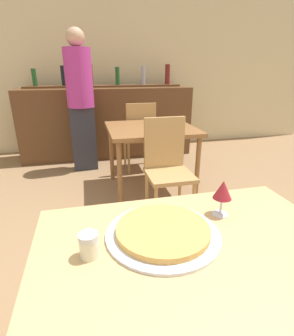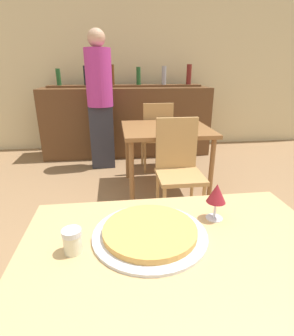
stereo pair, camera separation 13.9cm
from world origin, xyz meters
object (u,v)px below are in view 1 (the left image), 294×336
pizza_tray (163,231)px  wine_glass (223,191)px  person_standing (80,98)px  chair_far_side_front (167,163)px  cheese_shaker (89,245)px  chair_far_side_back (140,133)px

pizza_tray → wine_glass: (0.29, 0.09, 0.10)m
person_standing → chair_far_side_front: bearing=-63.4°
wine_glass → cheese_shaker: bearing=-165.3°
pizza_tray → person_standing: bearing=95.9°
pizza_tray → wine_glass: 0.32m
chair_far_side_front → cheese_shaker: bearing=-117.3°
wine_glass → chair_far_side_front: bearing=82.9°
chair_far_side_front → cheese_shaker: 1.59m
chair_far_side_back → person_standing: size_ratio=0.52×
cheese_shaker → wine_glass: (0.56, 0.15, 0.07)m
chair_far_side_back → pizza_tray: chair_far_side_back is taller
chair_far_side_front → chair_far_side_back: 1.21m
chair_far_side_front → wine_glass: bearing=-97.1°
pizza_tray → person_standing: 2.81m
cheese_shaker → chair_far_side_front: bearing=62.7°
pizza_tray → cheese_shaker: size_ratio=4.87×
chair_far_side_front → wine_glass: chair_far_side_front is taller
person_standing → wine_glass: bearing=-78.0°
person_standing → chair_far_side_back: bearing=-18.5°
chair_far_side_back → wine_glass: (-0.16, -2.45, 0.32)m
chair_far_side_front → pizza_tray: bearing=-108.4°
pizza_tray → person_standing: size_ratio=0.24×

